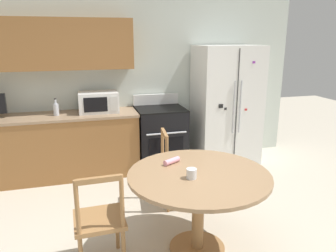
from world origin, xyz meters
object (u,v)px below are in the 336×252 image
at_px(dining_chair_far, 178,170).
at_px(candle_glass, 191,174).
at_px(dining_chair_left, 99,221).
at_px(oven_range, 160,137).
at_px(refrigerator, 226,105).
at_px(microwave, 98,102).
at_px(counter_bottle, 56,109).

relative_size(dining_chair_far, candle_glass, 10.19).
bearing_deg(dining_chair_left, oven_range, 61.04).
distance_m(dining_chair_left, candle_glass, 0.87).
distance_m(refrigerator, oven_range, 1.13).
bearing_deg(candle_glass, microwave, 105.36).
xyz_separation_m(refrigerator, oven_range, (-1.04, 0.03, -0.44)).
bearing_deg(candle_glass, dining_chair_far, 79.30).
bearing_deg(refrigerator, microwave, 176.64).
bearing_deg(counter_bottle, dining_chair_far, -41.28).
bearing_deg(dining_chair_far, microwave, -141.41).
xyz_separation_m(refrigerator, dining_chair_far, (-1.13, -1.16, -0.47)).
xyz_separation_m(refrigerator, dining_chair_left, (-2.10, -2.04, -0.47)).
height_order(microwave, counter_bottle, microwave).
distance_m(refrigerator, counter_bottle, 2.50).
distance_m(oven_range, dining_chair_far, 1.20).
bearing_deg(dining_chair_left, microwave, 83.56).
height_order(dining_chair_far, candle_glass, dining_chair_far).
xyz_separation_m(counter_bottle, dining_chair_far, (1.37, -1.20, -0.55)).
xyz_separation_m(oven_range, dining_chair_left, (-1.06, -2.07, -0.03)).
xyz_separation_m(microwave, counter_bottle, (-0.57, -0.07, -0.05)).
distance_m(oven_range, counter_bottle, 1.55).
height_order(refrigerator, counter_bottle, refrigerator).
distance_m(dining_chair_far, dining_chair_left, 1.30).
xyz_separation_m(microwave, dining_chair_far, (0.80, -1.27, -0.61)).
bearing_deg(dining_chair_left, dining_chair_far, 40.31).
bearing_deg(dining_chair_left, refrigerator, 42.22).
height_order(refrigerator, microwave, refrigerator).
xyz_separation_m(oven_range, candle_glass, (-0.27, -2.16, 0.34)).
relative_size(microwave, candle_glass, 6.17).
relative_size(refrigerator, dining_chair_far, 2.01).
bearing_deg(counter_bottle, refrigerator, -0.92).
bearing_deg(microwave, oven_range, -5.19).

